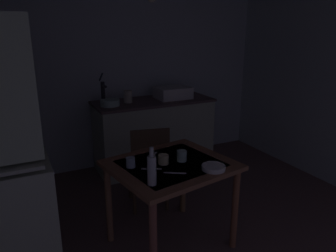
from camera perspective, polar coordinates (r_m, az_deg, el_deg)
ground_plane at (r=3.26m, az=1.96°, el=-17.20°), size 5.14×5.14×0.00m
wall_back at (r=4.41m, az=-9.10°, el=8.43°), size 4.24×0.10×2.38m
counter_cabinet at (r=4.37m, az=-2.48°, el=-1.35°), size 1.55×0.64×0.92m
sink_basin at (r=4.35m, az=0.85°, el=5.89°), size 0.44×0.34×0.15m
hand_pump at (r=4.04m, az=-11.29°, el=6.03°), size 0.05×0.27×0.39m
mixing_bowl_counter at (r=3.99m, az=-10.12°, el=4.03°), size 0.23×0.23×0.08m
stoneware_crock at (r=4.12m, az=-7.03°, el=5.14°), size 0.11×0.11×0.15m
dining_table at (r=2.72m, az=0.52°, el=-8.64°), size 1.06×0.97×0.77m
chair_far_side at (r=3.35m, az=-3.41°, el=-6.71°), size 0.48×0.48×0.90m
serving_bowl_wide at (r=2.58m, az=7.97°, el=-7.21°), size 0.19×0.19×0.03m
teacup_cream at (r=2.71m, az=2.42°, el=-5.24°), size 0.08×0.08×0.09m
teacup_mint at (r=2.65m, az=-0.84°, el=-5.85°), size 0.09×0.09×0.08m
mug_tall at (r=2.61m, az=-6.56°, el=-6.35°), size 0.07×0.07×0.08m
glass_bottle at (r=2.29m, az=-2.86°, el=-7.62°), size 0.06×0.06×0.28m
table_knife at (r=2.50m, az=1.23°, el=-8.22°), size 0.16×0.10×0.00m
teaspoon_near_bowl at (r=2.84m, az=-2.67°, el=-5.08°), size 0.13×0.11×0.00m
teaspoon_by_cup at (r=2.57m, az=-2.91°, el=-7.49°), size 0.15×0.09×0.00m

